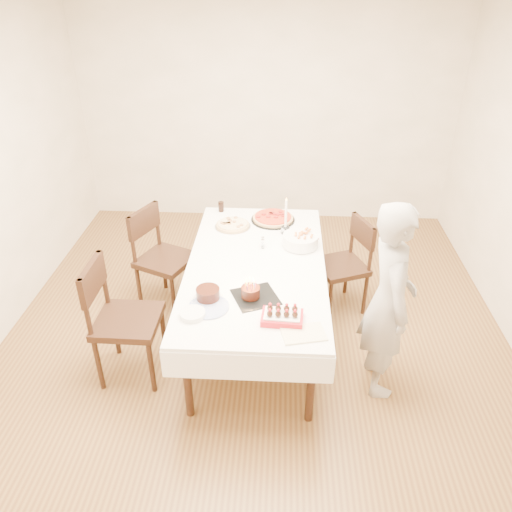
# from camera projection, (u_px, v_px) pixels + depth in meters

# --- Properties ---
(floor) EXTENTS (5.00, 5.00, 0.00)m
(floor) POSITION_uv_depth(u_px,v_px,m) (255.00, 337.00, 4.49)
(floor) COLOR brown
(floor) RESTS_ON ground
(wall_back) EXTENTS (4.50, 0.04, 2.70)m
(wall_back) POSITION_uv_depth(u_px,v_px,m) (267.00, 113.00, 5.94)
(wall_back) COLOR #F5E3CE
(wall_back) RESTS_ON floor
(wall_front) EXTENTS (4.50, 0.04, 2.70)m
(wall_front) POSITION_uv_depth(u_px,v_px,m) (213.00, 512.00, 1.66)
(wall_front) COLOR #F5E3CE
(wall_front) RESTS_ON floor
(ceiling) EXTENTS (5.00, 5.00, 0.00)m
(ceiling) POSITION_uv_depth(u_px,v_px,m) (255.00, 2.00, 3.11)
(ceiling) COLOR white
(ceiling) RESTS_ON wall_back
(dining_table) EXTENTS (1.41, 2.27, 0.75)m
(dining_table) POSITION_uv_depth(u_px,v_px,m) (256.00, 301.00, 4.33)
(dining_table) COLOR white
(dining_table) RESTS_ON floor
(chair_right_savory) EXTENTS (0.61, 0.61, 0.92)m
(chair_right_savory) POSITION_uv_depth(u_px,v_px,m) (341.00, 266.00, 4.66)
(chair_right_savory) COLOR #321910
(chair_right_savory) RESTS_ON floor
(chair_left_savory) EXTENTS (0.67, 0.67, 0.99)m
(chair_left_savory) POSITION_uv_depth(u_px,v_px,m) (166.00, 260.00, 4.69)
(chair_left_savory) COLOR #321910
(chair_left_savory) RESTS_ON floor
(chair_left_dessert) EXTENTS (0.53, 0.53, 1.03)m
(chair_left_dessert) POSITION_uv_depth(u_px,v_px,m) (128.00, 321.00, 3.86)
(chair_left_dessert) COLOR #321910
(chair_left_dessert) RESTS_ON floor
(person) EXTENTS (0.40, 0.59, 1.58)m
(person) POSITION_uv_depth(u_px,v_px,m) (389.00, 301.00, 3.63)
(person) COLOR #A29E98
(person) RESTS_ON floor
(pizza_white) EXTENTS (0.37, 0.37, 0.04)m
(pizza_white) POSITION_uv_depth(u_px,v_px,m) (233.00, 225.00, 4.70)
(pizza_white) COLOR beige
(pizza_white) RESTS_ON dining_table
(pizza_pepperoni) EXTENTS (0.45, 0.45, 0.04)m
(pizza_pepperoni) POSITION_uv_depth(u_px,v_px,m) (273.00, 218.00, 4.82)
(pizza_pepperoni) COLOR red
(pizza_pepperoni) RESTS_ON dining_table
(red_placemat) EXTENTS (0.27, 0.27, 0.01)m
(red_placemat) POSITION_uv_depth(u_px,v_px,m) (304.00, 236.00, 4.56)
(red_placemat) COLOR #B21E1E
(red_placemat) RESTS_ON dining_table
(pasta_bowl) EXTENTS (0.36, 0.36, 0.10)m
(pasta_bowl) POSITION_uv_depth(u_px,v_px,m) (300.00, 240.00, 4.37)
(pasta_bowl) COLOR white
(pasta_bowl) RESTS_ON dining_table
(taper_candle) EXTENTS (0.10, 0.10, 0.36)m
(taper_candle) POSITION_uv_depth(u_px,v_px,m) (286.00, 216.00, 4.51)
(taper_candle) COLOR white
(taper_candle) RESTS_ON dining_table
(shaker_pair) EXTENTS (0.10, 0.10, 0.09)m
(shaker_pair) POSITION_uv_depth(u_px,v_px,m) (263.00, 244.00, 4.35)
(shaker_pair) COLOR white
(shaker_pair) RESTS_ON dining_table
(cola_glass) EXTENTS (0.06, 0.06, 0.10)m
(cola_glass) POSITION_uv_depth(u_px,v_px,m) (221.00, 207.00, 4.98)
(cola_glass) COLOR black
(cola_glass) RESTS_ON dining_table
(layer_cake) EXTENTS (0.29, 0.29, 0.09)m
(layer_cake) POSITION_uv_depth(u_px,v_px,m) (208.00, 294.00, 3.69)
(layer_cake) COLOR #35150D
(layer_cake) RESTS_ON dining_table
(cake_board) EXTENTS (0.41, 0.41, 0.01)m
(cake_board) POSITION_uv_depth(u_px,v_px,m) (256.00, 297.00, 3.73)
(cake_board) COLOR black
(cake_board) RESTS_ON dining_table
(birthday_cake) EXTENTS (0.18, 0.18, 0.14)m
(birthday_cake) POSITION_uv_depth(u_px,v_px,m) (250.00, 288.00, 3.69)
(birthday_cake) COLOR #3E1C11
(birthday_cake) RESTS_ON dining_table
(strawberry_box) EXTENTS (0.30, 0.21, 0.07)m
(strawberry_box) POSITION_uv_depth(u_px,v_px,m) (282.00, 316.00, 3.48)
(strawberry_box) COLOR #B5141E
(strawberry_box) RESTS_ON dining_table
(box_lid) EXTENTS (0.33, 0.26, 0.02)m
(box_lid) POSITION_uv_depth(u_px,v_px,m) (303.00, 334.00, 3.37)
(box_lid) COLOR beige
(box_lid) RESTS_ON dining_table
(plate_stack) EXTENTS (0.23, 0.23, 0.04)m
(plate_stack) POSITION_uv_depth(u_px,v_px,m) (193.00, 314.00, 3.53)
(plate_stack) COLOR white
(plate_stack) RESTS_ON dining_table
(china_plate) EXTENTS (0.40, 0.40, 0.01)m
(china_plate) POSITION_uv_depth(u_px,v_px,m) (209.00, 307.00, 3.62)
(china_plate) COLOR white
(china_plate) RESTS_ON dining_table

